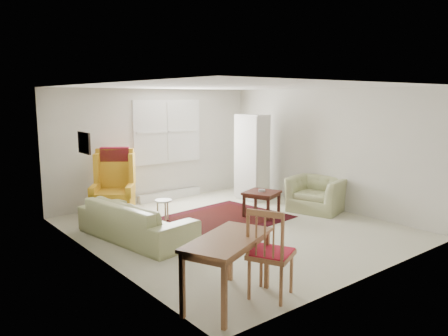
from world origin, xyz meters
TOP-DOWN VIEW (x-y plane):
  - room at (0.02, 0.21)m, footprint 5.04×5.54m
  - rug at (-0.13, 0.55)m, footprint 3.14×2.21m
  - sofa at (-1.67, 0.53)m, footprint 1.20×2.30m
  - armchair at (2.10, -0.14)m, footprint 1.20×1.29m
  - wingback_chair at (-1.37, 2.04)m, footprint 1.10×1.11m
  - coffee_table at (0.92, 0.26)m, footprint 0.79×0.79m
  - stool at (-0.80, 1.12)m, footprint 0.40×0.40m
  - cabinet at (1.73, 1.45)m, footprint 0.42×0.78m
  - desk at (-1.90, -2.15)m, footprint 1.34×1.03m
  - desk_chair at (-1.41, -2.35)m, footprint 0.63×0.63m

SIDE VIEW (x-z plane):
  - rug at x=-0.13m, z-range 0.00..0.03m
  - stool at x=-0.80m, z-range 0.00..0.43m
  - coffee_table at x=0.92m, z-range 0.00..0.50m
  - desk at x=-1.90m, z-range 0.00..0.76m
  - armchair at x=2.10m, z-range 0.00..0.83m
  - sofa at x=-1.67m, z-range 0.00..0.89m
  - desk_chair at x=-1.41m, z-range 0.00..1.09m
  - wingback_chair at x=-1.37m, z-range 0.00..1.34m
  - cabinet at x=1.73m, z-range 0.00..1.94m
  - room at x=0.02m, z-range 0.00..2.51m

